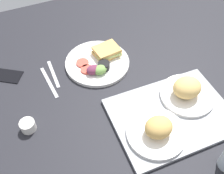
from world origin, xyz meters
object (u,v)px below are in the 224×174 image
(espresso_cup, at_px, (28,126))
(bread_plate_near, at_px, (187,91))
(knife, at_px, (49,82))
(cell_phone, at_px, (5,75))
(fork, at_px, (53,74))
(plate_with_salad, at_px, (99,62))
(bread_plate_far, at_px, (157,130))
(serving_tray, at_px, (172,115))

(espresso_cup, bearing_deg, bread_plate_near, 169.40)
(knife, xyz_separation_m, cell_phone, (0.17, -0.12, 0.00))
(fork, xyz_separation_m, cell_phone, (0.20, -0.08, 0.00))
(bread_plate_near, height_order, knife, bread_plate_near)
(espresso_cup, distance_m, fork, 0.28)
(plate_with_salad, distance_m, espresso_cup, 0.42)
(bread_plate_far, relative_size, plate_with_salad, 0.74)
(plate_with_salad, height_order, cell_phone, plate_with_salad)
(fork, height_order, knife, same)
(fork, relative_size, knife, 0.89)
(bread_plate_far, xyz_separation_m, cell_phone, (0.45, -0.53, -0.04))
(plate_with_salad, bearing_deg, serving_tray, 111.55)
(serving_tray, xyz_separation_m, bread_plate_far, (0.10, 0.05, 0.04))
(bread_plate_far, xyz_separation_m, knife, (0.29, -0.41, -0.04))
(bread_plate_far, distance_m, fork, 0.52)
(bread_plate_near, bearing_deg, knife, -32.58)
(knife, bearing_deg, cell_phone, -129.90)
(serving_tray, height_order, bread_plate_near, bread_plate_near)
(serving_tray, xyz_separation_m, plate_with_salad, (0.15, -0.37, 0.01))
(espresso_cup, bearing_deg, plate_with_salad, -150.18)
(bread_plate_near, height_order, plate_with_salad, bread_plate_near)
(bread_plate_far, relative_size, fork, 1.25)
(plate_with_salad, bearing_deg, bread_plate_far, 96.61)
(bread_plate_near, distance_m, bread_plate_far, 0.22)
(bread_plate_near, distance_m, espresso_cup, 0.62)
(bread_plate_far, relative_size, espresso_cup, 3.81)
(bread_plate_near, xyz_separation_m, cell_phone, (0.65, -0.42, -0.04))
(bread_plate_far, height_order, espresso_cup, bread_plate_far)
(fork, bearing_deg, cell_phone, -110.44)
(plate_with_salad, bearing_deg, bread_plate_near, 127.04)
(serving_tray, relative_size, plate_with_salad, 1.56)
(espresso_cup, height_order, knife, espresso_cup)
(bread_plate_far, height_order, knife, bread_plate_far)
(bread_plate_far, height_order, plate_with_salad, bread_plate_far)
(serving_tray, relative_size, cell_phone, 3.13)
(fork, bearing_deg, plate_with_salad, 83.90)
(fork, bearing_deg, bread_plate_far, 30.15)
(knife, bearing_deg, bread_plate_far, 29.72)
(serving_tray, bearing_deg, bread_plate_far, 27.75)
(plate_with_salad, height_order, espresso_cup, plate_with_salad)
(serving_tray, xyz_separation_m, bread_plate_near, (-0.10, -0.05, 0.04))
(espresso_cup, distance_m, cell_phone, 0.31)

